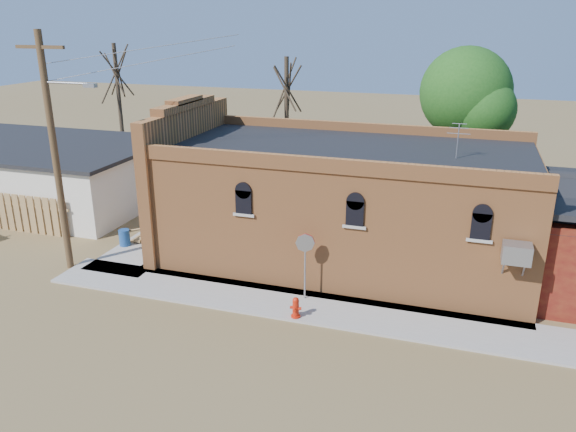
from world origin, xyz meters
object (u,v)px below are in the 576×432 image
(brick_bar, at_px, (338,203))
(trash_barrel, at_px, (125,238))
(utility_pole, at_px, (55,149))
(fire_hydrant, at_px, (296,307))
(stop_sign, at_px, (305,249))

(brick_bar, height_order, trash_barrel, brick_bar)
(brick_bar, xyz_separation_m, utility_pole, (-9.79, -4.29, 2.43))
(fire_hydrant, height_order, stop_sign, stop_sign)
(trash_barrel, bearing_deg, stop_sign, -14.59)
(brick_bar, height_order, stop_sign, brick_bar)
(utility_pole, xyz_separation_m, trash_barrel, (0.84, 2.46, -4.34))
(brick_bar, height_order, utility_pole, utility_pole)
(brick_bar, bearing_deg, stop_sign, -92.64)
(brick_bar, distance_m, stop_sign, 4.13)
(fire_hydrant, bearing_deg, stop_sign, 77.73)
(utility_pole, xyz_separation_m, stop_sign, (9.60, 0.19, -2.83))
(fire_hydrant, bearing_deg, utility_pole, 157.11)
(fire_hydrant, distance_m, stop_sign, 2.03)
(stop_sign, bearing_deg, trash_barrel, 170.23)
(stop_sign, bearing_deg, brick_bar, 92.18)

